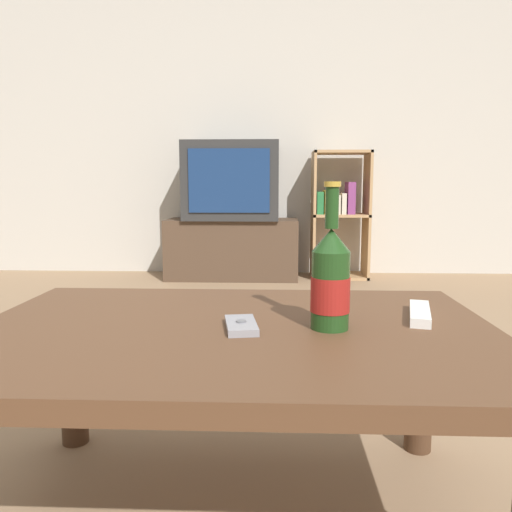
{
  "coord_description": "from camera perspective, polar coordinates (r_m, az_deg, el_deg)",
  "views": [
    {
      "loc": [
        0.08,
        -0.96,
        0.69
      ],
      "look_at": [
        0.03,
        0.29,
        0.52
      ],
      "focal_mm": 35.0,
      "sensor_mm": 36.0,
      "label": 1
    }
  ],
  "objects": [
    {
      "name": "bookshelf",
      "position": [
        3.81,
        9.43,
        5.12
      ],
      "size": [
        0.42,
        0.3,
        0.94
      ],
      "color": "tan",
      "rests_on": "ground_plane"
    },
    {
      "name": "cell_phone",
      "position": [
        0.98,
        -1.71,
        -7.92
      ],
      "size": [
        0.08,
        0.12,
        0.02
      ],
      "rotation": [
        0.0,
        0.0,
        0.16
      ],
      "color": "gray",
      "rests_on": "coffee_table"
    },
    {
      "name": "television",
      "position": [
        3.72,
        -2.77,
        8.55
      ],
      "size": [
        0.69,
        0.48,
        0.56
      ],
      "color": "#2D2D2D",
      "rests_on": "tv_stand"
    },
    {
      "name": "beer_bottle",
      "position": [
        0.98,
        8.51,
        -2.72
      ],
      "size": [
        0.08,
        0.08,
        0.29
      ],
      "color": "#1E4219",
      "rests_on": "coffee_table"
    },
    {
      "name": "back_wall",
      "position": [
        4.03,
        1.17,
        16.72
      ],
      "size": [
        8.0,
        0.05,
        2.6
      ],
      "color": "beige",
      "rests_on": "ground_plane"
    },
    {
      "name": "coffee_table",
      "position": [
        1.02,
        -2.51,
        -11.31
      ],
      "size": [
        1.04,
        0.71,
        0.42
      ],
      "color": "brown",
      "rests_on": "ground_plane"
    },
    {
      "name": "tv_stand",
      "position": [
        3.76,
        -2.71,
        0.84
      ],
      "size": [
        0.97,
        0.4,
        0.44
      ],
      "color": "#4C3828",
      "rests_on": "ground_plane"
    },
    {
      "name": "remote_control",
      "position": [
        1.12,
        18.21,
        -6.25
      ],
      "size": [
        0.08,
        0.18,
        0.02
      ],
      "rotation": [
        0.0,
        0.0,
        -0.25
      ],
      "color": "white",
      "rests_on": "coffee_table"
    }
  ]
}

